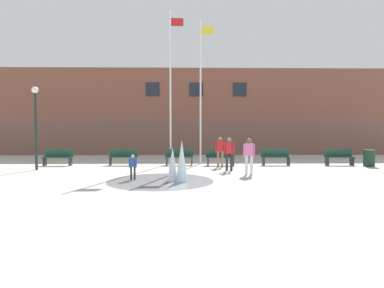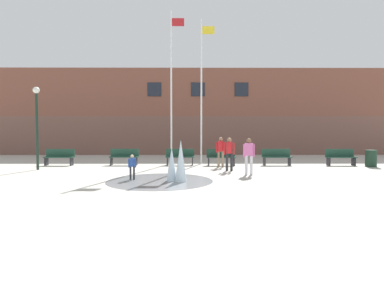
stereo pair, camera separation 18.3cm
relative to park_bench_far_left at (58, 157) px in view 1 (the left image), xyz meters
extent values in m
plane|color=#B2ADA3|center=(7.89, -9.77, -0.48)|extent=(100.00, 100.00, 0.00)
cube|color=brown|center=(7.89, 10.56, 1.10)|extent=(36.00, 6.00, 3.15)
cube|color=brown|center=(7.89, 10.56, 4.60)|extent=(36.00, 6.00, 3.85)
cube|color=#1E232D|center=(4.39, 7.54, 4.79)|extent=(1.10, 0.06, 1.10)
cube|color=#1E232D|center=(7.89, 7.54, 4.79)|extent=(1.10, 0.06, 1.10)
cube|color=#1E232D|center=(11.39, 7.54, 4.79)|extent=(1.10, 0.06, 1.10)
cylinder|color=gray|center=(6.12, -5.26, -0.48)|extent=(4.03, 4.03, 0.01)
cone|color=silver|center=(6.92, -5.43, 0.31)|extent=(0.45, 0.45, 1.57)
cone|color=silver|center=(6.57, -5.25, 0.16)|extent=(0.41, 0.41, 1.29)
cube|color=#28282D|center=(-0.70, -0.06, -0.26)|extent=(0.06, 0.40, 0.44)
cube|color=#28282D|center=(0.70, -0.06, -0.26)|extent=(0.06, 0.40, 0.44)
cube|color=#1E4233|center=(0.00, -0.06, -0.01)|extent=(1.60, 0.44, 0.05)
cube|color=#1E4233|center=(0.00, 0.14, 0.22)|extent=(1.60, 0.04, 0.42)
cube|color=#28282D|center=(2.86, 0.11, -0.26)|extent=(0.06, 0.40, 0.44)
cube|color=#28282D|center=(4.26, 0.11, -0.26)|extent=(0.06, 0.40, 0.44)
cube|color=#1E4233|center=(3.56, 0.11, -0.01)|extent=(1.60, 0.44, 0.05)
cube|color=#1E4233|center=(3.56, 0.31, 0.22)|extent=(1.60, 0.04, 0.42)
cube|color=#28282D|center=(6.00, 0.10, -0.26)|extent=(0.06, 0.40, 0.44)
cube|color=#28282D|center=(7.40, 0.10, -0.26)|extent=(0.06, 0.40, 0.44)
cube|color=#1E4233|center=(6.70, 0.10, -0.01)|extent=(1.60, 0.44, 0.05)
cube|color=#1E4233|center=(6.70, 0.30, 0.22)|extent=(1.60, 0.04, 0.42)
cube|color=#28282D|center=(8.29, -0.11, -0.26)|extent=(0.06, 0.40, 0.44)
cube|color=#28282D|center=(9.69, -0.11, -0.26)|extent=(0.06, 0.40, 0.44)
cube|color=#1E4233|center=(8.99, -0.11, -0.01)|extent=(1.60, 0.44, 0.05)
cube|color=#1E4233|center=(8.99, 0.09, 0.22)|extent=(1.60, 0.04, 0.42)
cube|color=#28282D|center=(11.41, -0.02, -0.26)|extent=(0.06, 0.40, 0.44)
cube|color=#28282D|center=(12.81, -0.02, -0.26)|extent=(0.06, 0.40, 0.44)
cube|color=#1E4233|center=(12.11, -0.02, -0.01)|extent=(1.60, 0.44, 0.05)
cube|color=#1E4233|center=(12.11, 0.18, 0.22)|extent=(1.60, 0.04, 0.42)
cube|color=#28282D|center=(14.94, -0.13, -0.26)|extent=(0.06, 0.40, 0.44)
cube|color=#28282D|center=(16.34, -0.13, -0.26)|extent=(0.06, 0.40, 0.44)
cube|color=#1E4233|center=(15.64, -0.13, -0.01)|extent=(1.60, 0.44, 0.05)
cube|color=#1E4233|center=(15.64, 0.07, 0.22)|extent=(1.60, 0.04, 0.42)
cylinder|color=#89755B|center=(8.77, -0.91, -0.06)|extent=(0.12, 0.12, 0.84)
cylinder|color=#89755B|center=(8.99, -0.91, -0.06)|extent=(0.12, 0.12, 0.84)
cube|color=red|center=(8.88, -0.91, 0.63)|extent=(0.32, 0.39, 0.54)
sphere|color=#997051|center=(8.88, -0.91, 1.01)|extent=(0.21, 0.21, 0.21)
cylinder|color=red|center=(8.67, -0.91, 0.58)|extent=(0.08, 0.08, 0.55)
cylinder|color=red|center=(9.09, -0.91, 0.58)|extent=(0.08, 0.08, 0.55)
cylinder|color=#28282D|center=(4.94, -4.98, -0.22)|extent=(0.07, 0.07, 0.52)
cylinder|color=#28282D|center=(5.08, -4.98, -0.22)|extent=(0.07, 0.07, 0.52)
cube|color=#284C9E|center=(5.01, -4.98, 0.21)|extent=(0.17, 0.24, 0.33)
sphere|color=beige|center=(5.01, -4.98, 0.44)|extent=(0.13, 0.13, 0.13)
cylinder|color=#284C9E|center=(4.88, -4.98, 0.17)|extent=(0.05, 0.05, 0.34)
cylinder|color=#284C9E|center=(5.14, -4.98, 0.17)|extent=(0.05, 0.05, 0.34)
cylinder|color=#28282D|center=(9.03, -2.36, -0.06)|extent=(0.12, 0.12, 0.84)
cylinder|color=#28282D|center=(9.25, -2.36, -0.06)|extent=(0.12, 0.12, 0.84)
cube|color=red|center=(9.14, -2.36, 0.63)|extent=(0.32, 0.39, 0.54)
sphere|color=#997051|center=(9.14, -2.36, 1.01)|extent=(0.21, 0.21, 0.21)
cylinder|color=red|center=(8.93, -2.36, 0.58)|extent=(0.08, 0.08, 0.55)
cylinder|color=red|center=(9.35, -2.36, 0.58)|extent=(0.08, 0.08, 0.55)
cylinder|color=silver|center=(9.71, -3.71, -0.06)|extent=(0.12, 0.12, 0.84)
cylinder|color=silver|center=(9.93, -3.71, -0.06)|extent=(0.12, 0.12, 0.84)
cube|color=pink|center=(9.82, -3.71, 0.63)|extent=(0.39, 0.30, 0.54)
sphere|color=brown|center=(9.82, -3.71, 1.01)|extent=(0.21, 0.21, 0.21)
cylinder|color=pink|center=(9.61, -3.71, 0.58)|extent=(0.08, 0.08, 0.55)
cylinder|color=pink|center=(10.03, -3.71, 0.58)|extent=(0.08, 0.08, 0.55)
cylinder|color=silver|center=(6.17, 0.84, 3.92)|extent=(0.10, 0.10, 8.79)
cube|color=#B21E23|center=(6.57, 0.84, 7.69)|extent=(0.70, 0.02, 0.45)
cylinder|color=silver|center=(7.92, 0.84, 3.69)|extent=(0.10, 0.10, 8.34)
cube|color=yellow|center=(8.32, 0.84, 7.24)|extent=(0.70, 0.02, 0.45)
cylinder|color=#192D23|center=(-0.25, -1.88, 1.39)|extent=(0.12, 0.12, 3.74)
sphere|color=white|center=(-0.25, -1.88, 3.42)|extent=(0.32, 0.32, 0.32)
cylinder|color=#193323|center=(16.94, -0.73, -0.03)|extent=(0.56, 0.56, 0.90)
camera|label=1|loc=(7.10, -16.60, 1.39)|focal=28.00mm
camera|label=2|loc=(7.29, -16.61, 1.39)|focal=28.00mm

